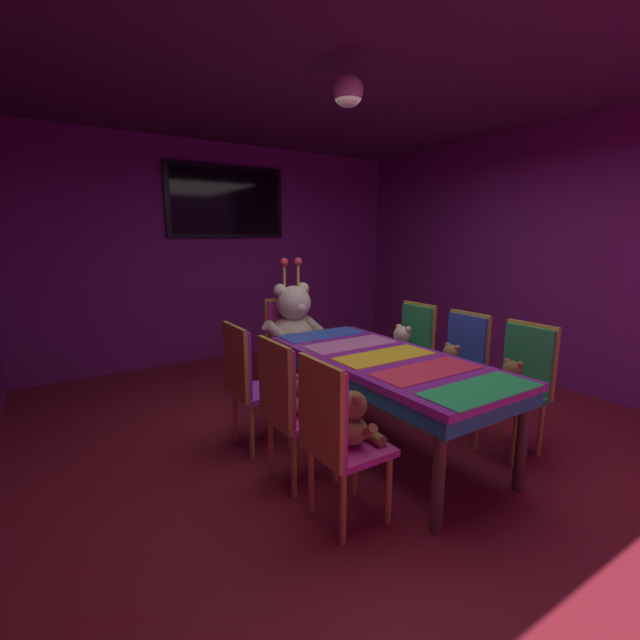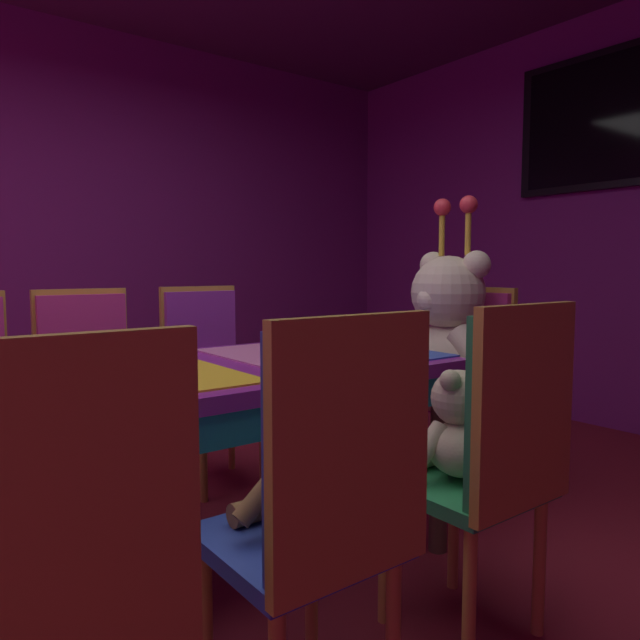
# 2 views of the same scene
# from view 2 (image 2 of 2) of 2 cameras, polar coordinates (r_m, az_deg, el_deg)

# --- Properties ---
(ground_plane) EXTENTS (7.90, 7.90, 0.00)m
(ground_plane) POSITION_cam_2_polar(r_m,az_deg,el_deg) (2.26, -13.92, -23.63)
(ground_plane) COLOR maroon
(wall_back) EXTENTS (5.20, 0.12, 2.80)m
(wall_back) POSITION_cam_2_polar(r_m,az_deg,el_deg) (4.38, 28.27, 8.68)
(wall_back) COLOR #721E72
(wall_back) RESTS_ON ground_plane
(wall_left) EXTENTS (0.12, 6.40, 2.80)m
(wall_left) POSITION_cam_2_polar(r_m,az_deg,el_deg) (4.51, -27.70, 8.58)
(wall_left) COLOR #721E72
(wall_left) RESTS_ON ground_plane
(banquet_table) EXTENTS (0.90, 2.02, 0.75)m
(banquet_table) POSITION_cam_2_polar(r_m,az_deg,el_deg) (2.03, -14.32, -7.21)
(banquet_table) COLOR purple
(banquet_table) RESTS_ON ground_plane
(chair_left_1) EXTENTS (0.42, 0.41, 0.98)m
(chair_left_1) POSITION_cam_2_polar(r_m,az_deg,el_deg) (2.82, -21.64, -5.12)
(chair_left_1) COLOR #CC338C
(chair_left_1) RESTS_ON ground_plane
(teddy_left_1) EXTENTS (0.22, 0.28, 0.27)m
(teddy_left_1) POSITION_cam_2_polar(r_m,az_deg,el_deg) (2.69, -20.80, -6.08)
(teddy_left_1) COLOR #9E7247
(teddy_left_1) RESTS_ON chair_left_1
(chair_left_2) EXTENTS (0.42, 0.41, 0.98)m
(chair_left_2) POSITION_cam_2_polar(r_m,az_deg,el_deg) (3.05, -11.02, -4.11)
(chair_left_2) COLOR purple
(chair_left_2) RESTS_ON ground_plane
(chair_right_0) EXTENTS (0.42, 0.41, 0.98)m
(chair_right_0) POSITION_cam_2_polar(r_m,az_deg,el_deg) (1.08, -24.31, -21.73)
(chair_right_0) COLOR #268C4C
(chair_right_0) RESTS_ON ground_plane
(teddy_right_0) EXTENTS (0.23, 0.29, 0.28)m
(teddy_right_0) POSITION_cam_2_polar(r_m,az_deg,el_deg) (1.22, -25.88, -19.71)
(teddy_right_0) COLOR brown
(teddy_right_0) RESTS_ON chair_right_0
(chair_right_1) EXTENTS (0.42, 0.41, 0.98)m
(chair_right_1) POSITION_cam_2_polar(r_m,az_deg,el_deg) (1.31, 0.93, -16.40)
(chair_right_1) COLOR #2D47B2
(chair_right_1) RESTS_ON ground_plane
(teddy_right_1) EXTENTS (0.23, 0.29, 0.28)m
(teddy_right_1) POSITION_cam_2_polar(r_m,az_deg,el_deg) (1.43, -2.75, -15.42)
(teddy_right_1) COLOR olive
(teddy_right_1) RESTS_ON chair_right_1
(chair_right_2) EXTENTS (0.42, 0.41, 0.98)m
(chair_right_2) POSITION_cam_2_polar(r_m,az_deg,el_deg) (1.72, 17.00, -11.37)
(chair_right_2) COLOR #268C4C
(chair_right_2) RESTS_ON ground_plane
(teddy_right_2) EXTENTS (0.27, 0.35, 0.33)m
(teddy_right_2) POSITION_cam_2_polar(r_m,az_deg,el_deg) (1.81, 13.16, -10.38)
(teddy_right_2) COLOR beige
(teddy_right_2) RESTS_ON chair_right_2
(throne_chair) EXTENTS (0.41, 0.42, 0.98)m
(throne_chair) POSITION_cam_2_polar(r_m,az_deg,el_deg) (2.98, 14.23, -4.38)
(throne_chair) COLOR #CC338C
(throne_chair) RESTS_ON ground_plane
(king_teddy_bear) EXTENTS (0.74, 0.57, 0.95)m
(king_teddy_bear) POSITION_cam_2_polar(r_m,az_deg,el_deg) (2.83, 12.13, -1.46)
(king_teddy_bear) COLOR beige
(king_teddy_bear) RESTS_ON throne_chair
(wall_tv) EXTENTS (1.55, 0.06, 0.90)m
(wall_tv) POSITION_cam_2_polar(r_m,az_deg,el_deg) (4.39, 28.12, 17.26)
(wall_tv) COLOR black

